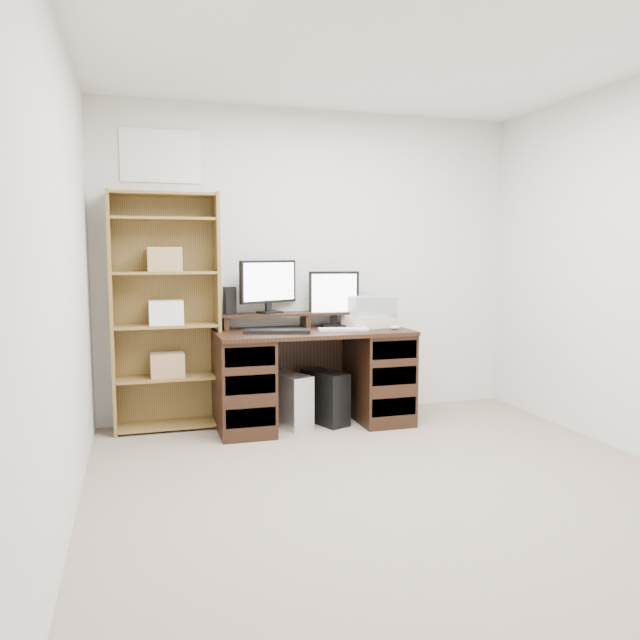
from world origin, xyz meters
name	(u,v)px	position (x,y,z in m)	size (l,w,h in m)	color
room	(417,272)	(0.00, 0.00, 1.25)	(3.54, 4.04, 2.54)	gray
desk	(312,375)	(-0.11, 1.64, 0.39)	(1.50, 0.70, 0.75)	black
riser_shelf	(305,315)	(-0.11, 1.85, 0.84)	(1.40, 0.22, 0.12)	black
monitor_wide	(268,284)	(-0.41, 1.86, 1.10)	(0.49, 0.25, 0.42)	black
monitor_small	(334,296)	(0.13, 1.83, 0.99)	(0.41, 0.18, 0.45)	black
speaker	(230,300)	(-0.72, 1.87, 0.98)	(0.09, 0.09, 0.21)	black
keyboard_black	(277,331)	(-0.41, 1.54, 0.76)	(0.50, 0.17, 0.03)	black
keyboard_white	(343,329)	(0.11, 1.55, 0.76)	(0.38, 0.12, 0.02)	white
mouse	(395,327)	(0.52, 1.49, 0.77)	(0.08, 0.05, 0.03)	silver
printer	(371,321)	(0.41, 1.71, 0.80)	(0.40, 0.30, 0.10)	beige
basket	(371,305)	(0.41, 1.71, 0.92)	(0.35, 0.25, 0.15)	gray
tower_silver	(289,400)	(-0.30, 1.64, 0.21)	(0.18, 0.41, 0.41)	silver
tower_black	(325,397)	(0.00, 1.64, 0.21)	(0.32, 0.45, 0.42)	black
bookshelf	(166,310)	(-1.20, 1.86, 0.92)	(0.80, 0.30, 1.80)	olive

